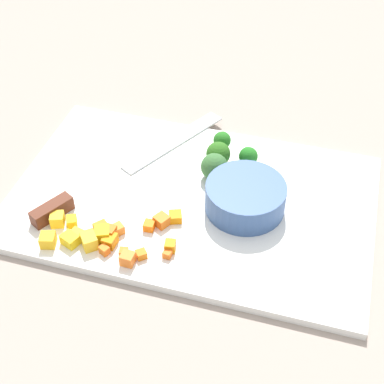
# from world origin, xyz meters

# --- Properties ---
(ground_plane) EXTENTS (4.00, 4.00, 0.00)m
(ground_plane) POSITION_xyz_m (0.00, 0.00, 0.00)
(ground_plane) COLOR gray
(cutting_board) EXTENTS (0.50, 0.32, 0.01)m
(cutting_board) POSITION_xyz_m (0.00, 0.00, 0.01)
(cutting_board) COLOR white
(cutting_board) RESTS_ON ground_plane
(prep_bowl) EXTENTS (0.11, 0.11, 0.04)m
(prep_bowl) POSITION_xyz_m (-0.07, -0.00, 0.03)
(prep_bowl) COLOR #395990
(prep_bowl) RESTS_ON cutting_board
(chef_knife) EXTENTS (0.19, 0.32, 0.02)m
(chef_knife) POSITION_xyz_m (0.13, 0.01, 0.02)
(chef_knife) COLOR silver
(chef_knife) RESTS_ON cutting_board
(carrot_dice_0) EXTENTS (0.02, 0.02, 0.01)m
(carrot_dice_0) POSITION_xyz_m (0.07, 0.09, 0.02)
(carrot_dice_0) COLOR orange
(carrot_dice_0) RESTS_ON cutting_board
(carrot_dice_1) EXTENTS (0.02, 0.02, 0.01)m
(carrot_dice_1) POSITION_xyz_m (0.01, 0.05, 0.02)
(carrot_dice_1) COLOR orange
(carrot_dice_1) RESTS_ON cutting_board
(carrot_dice_2) EXTENTS (0.02, 0.02, 0.02)m
(carrot_dice_2) POSITION_xyz_m (0.04, 0.14, 0.02)
(carrot_dice_2) COLOR orange
(carrot_dice_2) RESTS_ON cutting_board
(carrot_dice_3) EXTENTS (0.02, 0.02, 0.02)m
(carrot_dice_3) POSITION_xyz_m (0.08, 0.10, 0.02)
(carrot_dice_3) COLOR orange
(carrot_dice_3) RESTS_ON cutting_board
(carrot_dice_4) EXTENTS (0.02, 0.02, 0.01)m
(carrot_dice_4) POSITION_xyz_m (-0.00, 0.10, 0.02)
(carrot_dice_4) COLOR orange
(carrot_dice_4) RESTS_ON cutting_board
(carrot_dice_5) EXTENTS (0.02, 0.02, 0.01)m
(carrot_dice_5) POSITION_xyz_m (0.10, 0.10, 0.02)
(carrot_dice_5) COLOR orange
(carrot_dice_5) RESTS_ON cutting_board
(carrot_dice_6) EXTENTS (0.01, 0.01, 0.01)m
(carrot_dice_6) POSITION_xyz_m (0.05, 0.12, 0.02)
(carrot_dice_6) COLOR orange
(carrot_dice_6) RESTS_ON cutting_board
(carrot_dice_7) EXTENTS (0.01, 0.01, 0.01)m
(carrot_dice_7) POSITION_xyz_m (0.08, 0.13, 0.02)
(carrot_dice_7) COLOR orange
(carrot_dice_7) RESTS_ON cutting_board
(carrot_dice_8) EXTENTS (0.01, 0.01, 0.01)m
(carrot_dice_8) POSITION_xyz_m (0.00, 0.11, 0.02)
(carrot_dice_8) COLOR orange
(carrot_dice_8) RESTS_ON cutting_board
(carrot_dice_9) EXTENTS (0.02, 0.02, 0.01)m
(carrot_dice_9) POSITION_xyz_m (0.03, 0.12, 0.02)
(carrot_dice_9) COLOR orange
(carrot_dice_9) RESTS_ON cutting_board
(carrot_dice_10) EXTENTS (0.02, 0.02, 0.01)m
(carrot_dice_10) POSITION_xyz_m (0.02, 0.06, 0.02)
(carrot_dice_10) COLOR orange
(carrot_dice_10) RESTS_ON cutting_board
(carrot_dice_11) EXTENTS (0.02, 0.02, 0.01)m
(carrot_dice_11) POSITION_xyz_m (0.08, 0.11, 0.02)
(carrot_dice_11) COLOR orange
(carrot_dice_11) RESTS_ON cutting_board
(carrot_dice_12) EXTENTS (0.01, 0.02, 0.01)m
(carrot_dice_12) POSITION_xyz_m (0.04, 0.07, 0.02)
(carrot_dice_12) COLOR orange
(carrot_dice_12) RESTS_ON cutting_board
(pepper_dice_0) EXTENTS (0.02, 0.02, 0.02)m
(pepper_dice_0) POSITION_xyz_m (0.15, 0.13, 0.02)
(pepper_dice_0) COLOR yellow
(pepper_dice_0) RESTS_ON cutting_board
(pepper_dice_1) EXTENTS (0.02, 0.02, 0.01)m
(pepper_dice_1) POSITION_xyz_m (0.12, 0.11, 0.02)
(pepper_dice_1) COLOR yellow
(pepper_dice_1) RESTS_ON cutting_board
(pepper_dice_2) EXTENTS (0.02, 0.02, 0.01)m
(pepper_dice_2) POSITION_xyz_m (0.14, 0.09, 0.02)
(pepper_dice_2) COLOR yellow
(pepper_dice_2) RESTS_ON cutting_board
(pepper_dice_3) EXTENTS (0.03, 0.03, 0.02)m
(pepper_dice_3) POSITION_xyz_m (0.10, 0.12, 0.02)
(pepper_dice_3) COLOR yellow
(pepper_dice_3) RESTS_ON cutting_board
(pepper_dice_4) EXTENTS (0.02, 0.02, 0.02)m
(pepper_dice_4) POSITION_xyz_m (0.16, 0.10, 0.02)
(pepper_dice_4) COLOR yellow
(pepper_dice_4) RESTS_ON cutting_board
(pepper_dice_5) EXTENTS (0.03, 0.03, 0.02)m
(pepper_dice_5) POSITION_xyz_m (0.09, 0.11, 0.02)
(pepper_dice_5) COLOR yellow
(pepper_dice_5) RESTS_ON cutting_board
(pepper_dice_6) EXTENTS (0.03, 0.02, 0.01)m
(pepper_dice_6) POSITION_xyz_m (0.13, 0.13, 0.02)
(pepper_dice_6) COLOR yellow
(pepper_dice_6) RESTS_ON cutting_board
(broccoli_floret_0) EXTENTS (0.04, 0.04, 0.04)m
(broccoli_floret_0) POSITION_xyz_m (-0.02, -0.08, 0.03)
(broccoli_floret_0) COLOR #80AC57
(broccoli_floret_0) RESTS_ON cutting_board
(broccoli_floret_1) EXTENTS (0.03, 0.03, 0.03)m
(broccoli_floret_1) POSITION_xyz_m (-0.01, -0.12, 0.03)
(broccoli_floret_1) COLOR #96B363
(broccoli_floret_1) RESTS_ON cutting_board
(broccoli_floret_2) EXTENTS (0.03, 0.03, 0.03)m
(broccoli_floret_2) POSITION_xyz_m (-0.06, -0.09, 0.03)
(broccoli_floret_2) COLOR #94AC64
(broccoli_floret_2) RESTS_ON cutting_board
(broccoli_floret_3) EXTENTS (0.04, 0.04, 0.04)m
(broccoli_floret_3) POSITION_xyz_m (-0.02, -0.05, 0.03)
(broccoli_floret_3) COLOR #90C26A
(broccoli_floret_3) RESTS_ON cutting_board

